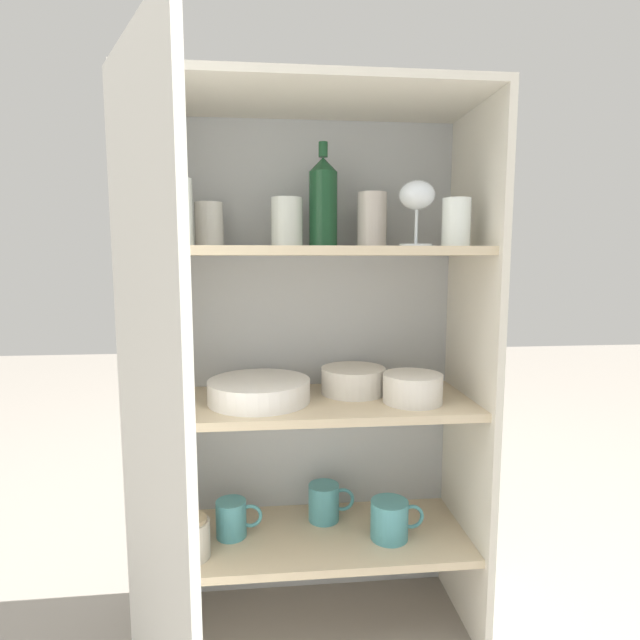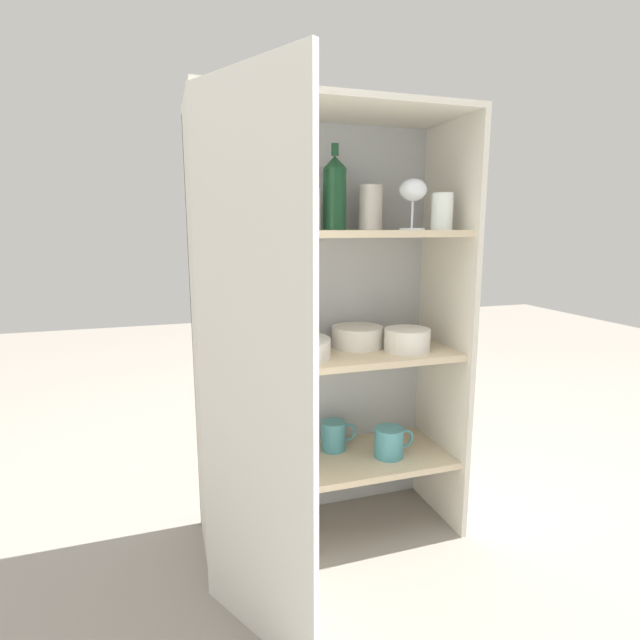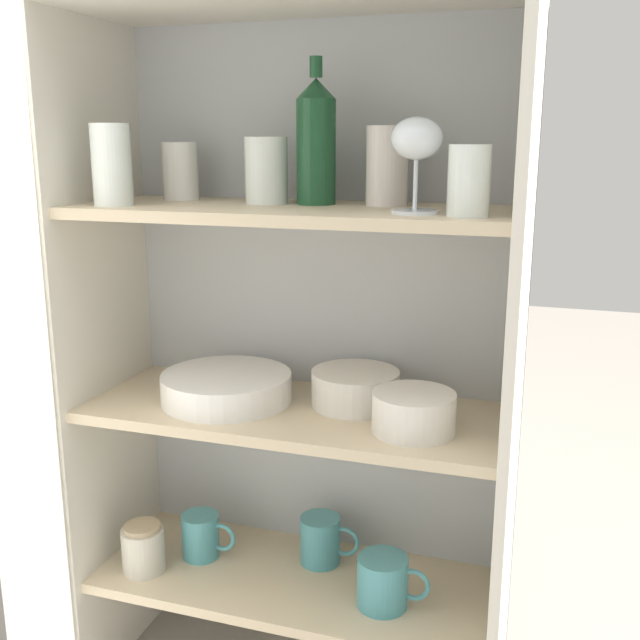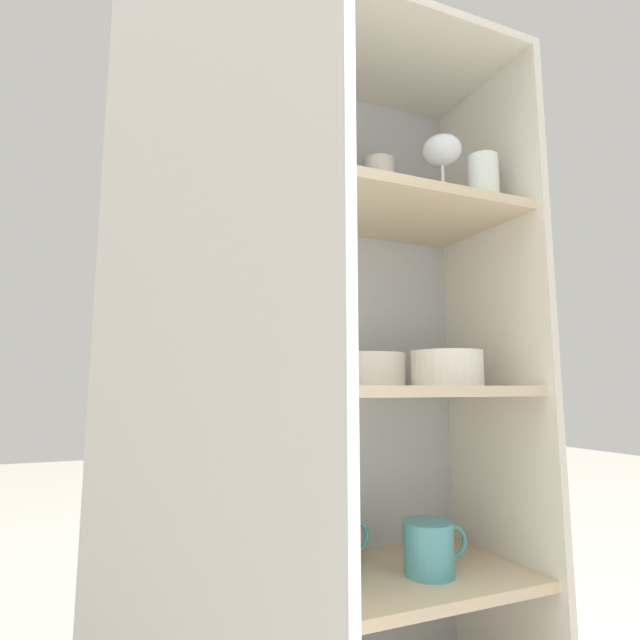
# 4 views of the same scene
# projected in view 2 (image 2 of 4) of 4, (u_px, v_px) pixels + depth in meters

# --- Properties ---
(ground_plane) EXTENTS (8.00, 8.00, 0.00)m
(ground_plane) POSITION_uv_depth(u_px,v_px,m) (347.00, 558.00, 1.50)
(ground_plane) COLOR gray
(cupboard_back_panel) EXTENTS (0.81, 0.02, 1.31)m
(cupboard_back_panel) POSITION_uv_depth(u_px,v_px,m) (316.00, 327.00, 1.68)
(cupboard_back_panel) COLOR #B2B7BC
(cupboard_back_panel) RESTS_ON ground_plane
(cupboard_side_left) EXTENTS (0.02, 0.34, 1.31)m
(cupboard_side_left) POSITION_uv_depth(u_px,v_px,m) (199.00, 346.00, 1.41)
(cupboard_side_left) COLOR silver
(cupboard_side_left) RESTS_ON ground_plane
(cupboard_side_right) EXTENTS (0.02, 0.34, 1.31)m
(cupboard_side_right) POSITION_uv_depth(u_px,v_px,m) (444.00, 329.00, 1.65)
(cupboard_side_right) COLOR silver
(cupboard_side_right) RESTS_ON ground_plane
(cupboard_top_panel) EXTENTS (0.81, 0.34, 0.02)m
(cupboard_top_panel) POSITION_uv_depth(u_px,v_px,m) (332.00, 108.00, 1.41)
(cupboard_top_panel) COLOR silver
(cupboard_top_panel) RESTS_ON cupboard_side_left
(shelf_board_lower) EXTENTS (0.77, 0.31, 0.02)m
(shelf_board_lower) POSITION_uv_depth(u_px,v_px,m) (331.00, 462.00, 1.60)
(shelf_board_lower) COLOR beige
(shelf_board_middle) EXTENTS (0.77, 0.31, 0.02)m
(shelf_board_middle) POSITION_uv_depth(u_px,v_px,m) (331.00, 356.00, 1.54)
(shelf_board_middle) COLOR beige
(shelf_board_upper) EXTENTS (0.77, 0.31, 0.02)m
(shelf_board_upper) POSITION_uv_depth(u_px,v_px,m) (332.00, 233.00, 1.47)
(shelf_board_upper) COLOR beige
(cupboard_door) EXTENTS (0.20, 0.36, 1.31)m
(cupboard_door) POSITION_uv_depth(u_px,v_px,m) (252.00, 378.00, 1.11)
(cupboard_door) COLOR silver
(cupboard_door) RESTS_ON ground_plane
(tumbler_glass_0) EXTENTS (0.08, 0.08, 0.12)m
(tumbler_glass_0) POSITION_uv_depth(u_px,v_px,m) (308.00, 210.00, 1.48)
(tumbler_glass_0) COLOR white
(tumbler_glass_0) RESTS_ON shelf_board_upper
(tumbler_glass_1) EXTENTS (0.07, 0.07, 0.11)m
(tumbler_glass_1) POSITION_uv_depth(u_px,v_px,m) (242.00, 211.00, 1.45)
(tumbler_glass_1) COLOR white
(tumbler_glass_1) RESTS_ON shelf_board_upper
(tumbler_glass_2) EXTENTS (0.06, 0.06, 0.11)m
(tumbler_glass_2) POSITION_uv_depth(u_px,v_px,m) (442.00, 212.00, 1.47)
(tumbler_glass_2) COLOR white
(tumbler_glass_2) RESTS_ON shelf_board_upper
(tumbler_glass_3) EXTENTS (0.07, 0.07, 0.14)m
(tumbler_glass_3) POSITION_uv_depth(u_px,v_px,m) (233.00, 203.00, 1.28)
(tumbler_glass_3) COLOR white
(tumbler_glass_3) RESTS_ON shelf_board_upper
(tumbler_glass_4) EXTENTS (0.07, 0.07, 0.14)m
(tumbler_glass_4) POSITION_uv_depth(u_px,v_px,m) (371.00, 208.00, 1.57)
(tumbler_glass_4) COLOR silver
(tumbler_glass_4) RESTS_ON shelf_board_upper
(wine_glass_0) EXTENTS (0.08, 0.08, 0.15)m
(wine_glass_0) POSITION_uv_depth(u_px,v_px,m) (413.00, 193.00, 1.46)
(wine_glass_0) COLOR white
(wine_glass_0) RESTS_ON shelf_board_upper
(wine_bottle) EXTENTS (0.07, 0.07, 0.25)m
(wine_bottle) POSITION_uv_depth(u_px,v_px,m) (335.00, 193.00, 1.51)
(wine_bottle) COLOR #194728
(wine_bottle) RESTS_ON shelf_board_upper
(plate_stack_white) EXTENTS (0.25, 0.25, 0.05)m
(plate_stack_white) POSITION_uv_depth(u_px,v_px,m) (289.00, 348.00, 1.49)
(plate_stack_white) COLOR white
(plate_stack_white) RESTS_ON shelf_board_middle
(mixing_bowl_large) EXTENTS (0.17, 0.17, 0.07)m
(mixing_bowl_large) POSITION_uv_depth(u_px,v_px,m) (357.00, 336.00, 1.61)
(mixing_bowl_large) COLOR silver
(mixing_bowl_large) RESTS_ON shelf_board_middle
(serving_bowl_small) EXTENTS (0.14, 0.14, 0.07)m
(serving_bowl_small) POSITION_uv_depth(u_px,v_px,m) (407.00, 339.00, 1.56)
(serving_bowl_small) COLOR silver
(serving_bowl_small) RESTS_ON shelf_board_middle
(coffee_mug_primary) EXTENTS (0.12, 0.08, 0.09)m
(coffee_mug_primary) POSITION_uv_depth(u_px,v_px,m) (267.00, 453.00, 1.54)
(coffee_mug_primary) COLOR teal
(coffee_mug_primary) RESTS_ON shelf_board_lower
(coffee_mug_extra_1) EXTENTS (0.14, 0.09, 0.10)m
(coffee_mug_extra_1) POSITION_uv_depth(u_px,v_px,m) (390.00, 442.00, 1.61)
(coffee_mug_extra_1) COLOR teal
(coffee_mug_extra_1) RESTS_ON shelf_board_lower
(coffee_mug_extra_2) EXTENTS (0.12, 0.08, 0.10)m
(coffee_mug_extra_2) POSITION_uv_depth(u_px,v_px,m) (334.00, 435.00, 1.67)
(coffee_mug_extra_2) COLOR teal
(coffee_mug_extra_2) RESTS_ON shelf_board_lower
(storage_jar) EXTENTS (0.09, 0.09, 0.10)m
(storage_jar) POSITION_uv_depth(u_px,v_px,m) (242.00, 469.00, 1.44)
(storage_jar) COLOR beige
(storage_jar) RESTS_ON shelf_board_lower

